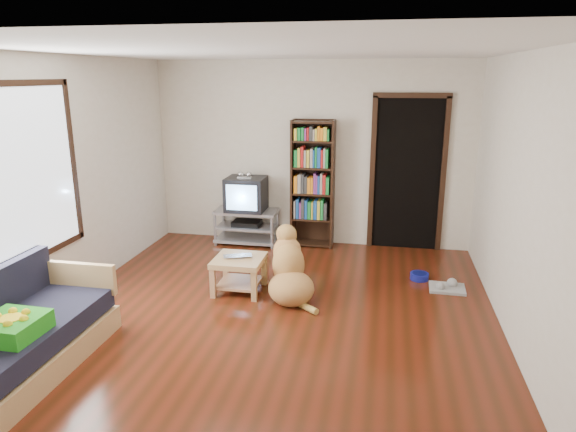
% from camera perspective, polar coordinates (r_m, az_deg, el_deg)
% --- Properties ---
extents(ground, '(5.00, 5.00, 0.00)m').
position_cam_1_polar(ground, '(5.37, -1.58, -11.02)').
color(ground, '#511C0E').
rests_on(ground, ground).
extents(ceiling, '(5.00, 5.00, 0.00)m').
position_cam_1_polar(ceiling, '(4.81, -1.81, 17.90)').
color(ceiling, white).
rests_on(ceiling, ground).
extents(wall_back, '(4.50, 0.00, 4.50)m').
position_cam_1_polar(wall_back, '(7.35, 2.58, 6.86)').
color(wall_back, beige).
rests_on(wall_back, ground).
extents(wall_front, '(4.50, 0.00, 4.50)m').
position_cam_1_polar(wall_front, '(2.67, -13.60, -9.19)').
color(wall_front, beige).
rests_on(wall_front, ground).
extents(wall_left, '(0.00, 5.00, 5.00)m').
position_cam_1_polar(wall_left, '(5.84, -23.81, 3.33)').
color(wall_left, beige).
rests_on(wall_left, ground).
extents(wall_right, '(0.00, 5.00, 5.00)m').
position_cam_1_polar(wall_right, '(4.96, 24.58, 1.30)').
color(wall_right, beige).
rests_on(wall_right, ground).
extents(green_cushion, '(0.45, 0.45, 0.15)m').
position_cam_1_polar(green_cushion, '(4.62, -28.34, -10.78)').
color(green_cushion, green).
rests_on(green_cushion, sofa).
extents(laptop, '(0.38, 0.31, 0.03)m').
position_cam_1_polar(laptop, '(5.79, -5.57, -4.63)').
color(laptop, silver).
rests_on(laptop, coffee_table).
extents(dog_bowl, '(0.22, 0.22, 0.08)m').
position_cam_1_polar(dog_bowl, '(6.44, 14.38, -6.50)').
color(dog_bowl, navy).
rests_on(dog_bowl, ground).
extents(grey_rag, '(0.41, 0.34, 0.03)m').
position_cam_1_polar(grey_rag, '(6.25, 17.25, -7.67)').
color(grey_rag, '#A4A4A4').
rests_on(grey_rag, ground).
extents(window, '(0.03, 1.46, 1.70)m').
position_cam_1_polar(window, '(5.40, -26.85, 4.26)').
color(window, white).
rests_on(window, wall_left).
extents(doorway, '(1.03, 0.05, 2.19)m').
position_cam_1_polar(doorway, '(7.29, 13.14, 4.96)').
color(doorway, black).
rests_on(doorway, wall_back).
extents(tv_stand, '(0.90, 0.45, 0.50)m').
position_cam_1_polar(tv_stand, '(7.52, -4.59, -1.03)').
color(tv_stand, '#99999E').
rests_on(tv_stand, ground).
extents(crt_tv, '(0.55, 0.52, 0.58)m').
position_cam_1_polar(crt_tv, '(7.42, -4.63, 2.53)').
color(crt_tv, black).
rests_on(crt_tv, tv_stand).
extents(bookshelf, '(0.60, 0.30, 1.80)m').
position_cam_1_polar(bookshelf, '(7.24, 2.77, 4.33)').
color(bookshelf, black).
rests_on(bookshelf, ground).
extents(sofa, '(0.80, 1.80, 0.80)m').
position_cam_1_polar(sofa, '(4.91, -27.94, -12.25)').
color(sofa, tan).
rests_on(sofa, ground).
extents(coffee_table, '(0.55, 0.55, 0.40)m').
position_cam_1_polar(coffee_table, '(5.87, -5.45, -5.75)').
color(coffee_table, tan).
rests_on(coffee_table, ground).
extents(dog, '(0.67, 0.90, 0.80)m').
position_cam_1_polar(dog, '(5.69, 0.15, -6.20)').
color(dog, '#B98247').
rests_on(dog, ground).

